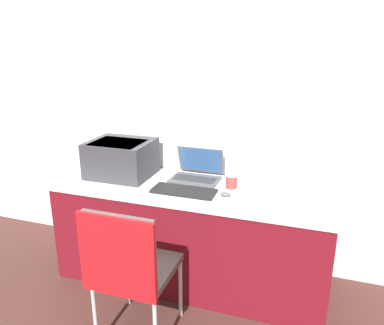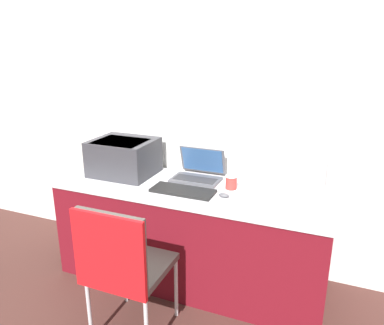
{
  "view_description": "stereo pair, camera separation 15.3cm",
  "coord_description": "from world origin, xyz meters",
  "px_view_note": "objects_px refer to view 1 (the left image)",
  "views": [
    {
      "loc": [
        0.79,
        -2.01,
        1.72
      ],
      "look_at": [
        -0.01,
        0.35,
        0.91
      ],
      "focal_mm": 35.0,
      "sensor_mm": 36.0,
      "label": 1
    },
    {
      "loc": [
        0.94,
        -1.95,
        1.72
      ],
      "look_at": [
        -0.01,
        0.35,
        0.91
      ],
      "focal_mm": 35.0,
      "sensor_mm": 36.0,
      "label": 2
    }
  ],
  "objects_px": {
    "coffee_cup": "(231,181)",
    "mouse": "(225,194)",
    "printer": "(121,157)",
    "metal_pitcher": "(315,174)",
    "chair": "(128,263)",
    "external_keyboard": "(184,191)",
    "laptop_left": "(197,172)"
  },
  "relations": [
    {
      "from": "laptop_left",
      "to": "metal_pitcher",
      "type": "xyz_separation_m",
      "value": [
        0.84,
        0.02,
        0.08
      ]
    },
    {
      "from": "external_keyboard",
      "to": "metal_pitcher",
      "type": "bearing_deg",
      "value": 20.06
    },
    {
      "from": "laptop_left",
      "to": "chair",
      "type": "distance_m",
      "value": 0.97
    },
    {
      "from": "coffee_cup",
      "to": "chair",
      "type": "height_order",
      "value": "chair"
    },
    {
      "from": "coffee_cup",
      "to": "mouse",
      "type": "height_order",
      "value": "coffee_cup"
    },
    {
      "from": "laptop_left",
      "to": "mouse",
      "type": "xyz_separation_m",
      "value": [
        0.29,
        -0.26,
        -0.04
      ]
    },
    {
      "from": "printer",
      "to": "metal_pitcher",
      "type": "xyz_separation_m",
      "value": [
        1.41,
        0.14,
        -0.02
      ]
    },
    {
      "from": "printer",
      "to": "coffee_cup",
      "type": "bearing_deg",
      "value": 1.25
    },
    {
      "from": "external_keyboard",
      "to": "coffee_cup",
      "type": "bearing_deg",
      "value": 33.04
    },
    {
      "from": "coffee_cup",
      "to": "printer",
      "type": "bearing_deg",
      "value": -178.75
    },
    {
      "from": "mouse",
      "to": "coffee_cup",
      "type": "bearing_deg",
      "value": 89.97
    },
    {
      "from": "printer",
      "to": "coffee_cup",
      "type": "height_order",
      "value": "printer"
    },
    {
      "from": "metal_pitcher",
      "to": "chair",
      "type": "distance_m",
      "value": 1.38
    },
    {
      "from": "metal_pitcher",
      "to": "chair",
      "type": "bearing_deg",
      "value": -134.46
    },
    {
      "from": "laptop_left",
      "to": "chair",
      "type": "bearing_deg",
      "value": -95.96
    },
    {
      "from": "coffee_cup",
      "to": "mouse",
      "type": "bearing_deg",
      "value": -90.03
    },
    {
      "from": "mouse",
      "to": "chair",
      "type": "relative_size",
      "value": 0.08
    },
    {
      "from": "coffee_cup",
      "to": "metal_pitcher",
      "type": "distance_m",
      "value": 0.57
    },
    {
      "from": "printer",
      "to": "metal_pitcher",
      "type": "relative_size",
      "value": 1.62
    },
    {
      "from": "external_keyboard",
      "to": "printer",
      "type": "bearing_deg",
      "value": 163.55
    },
    {
      "from": "laptop_left",
      "to": "mouse",
      "type": "height_order",
      "value": "laptop_left"
    },
    {
      "from": "external_keyboard",
      "to": "laptop_left",
      "type": "bearing_deg",
      "value": 89.7
    },
    {
      "from": "printer",
      "to": "metal_pitcher",
      "type": "height_order",
      "value": "metal_pitcher"
    },
    {
      "from": "mouse",
      "to": "chair",
      "type": "xyz_separation_m",
      "value": [
        -0.38,
        -0.67,
        -0.19
      ]
    },
    {
      "from": "mouse",
      "to": "printer",
      "type": "bearing_deg",
      "value": 170.31
    },
    {
      "from": "printer",
      "to": "mouse",
      "type": "xyz_separation_m",
      "value": [
        0.86,
        -0.15,
        -0.13
      ]
    },
    {
      "from": "external_keyboard",
      "to": "metal_pitcher",
      "type": "distance_m",
      "value": 0.9
    },
    {
      "from": "laptop_left",
      "to": "chair",
      "type": "relative_size",
      "value": 0.41
    },
    {
      "from": "metal_pitcher",
      "to": "chair",
      "type": "height_order",
      "value": "metal_pitcher"
    },
    {
      "from": "mouse",
      "to": "metal_pitcher",
      "type": "height_order",
      "value": "metal_pitcher"
    },
    {
      "from": "laptop_left",
      "to": "mouse",
      "type": "distance_m",
      "value": 0.39
    },
    {
      "from": "coffee_cup",
      "to": "mouse",
      "type": "distance_m",
      "value": 0.17
    }
  ]
}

